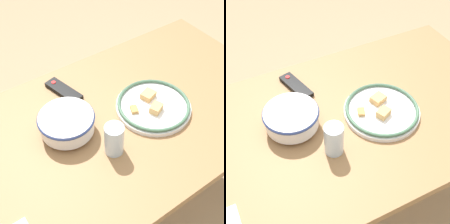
# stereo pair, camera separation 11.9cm
# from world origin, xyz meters

# --- Properties ---
(ground_plane) EXTENTS (8.00, 8.00, 0.00)m
(ground_plane) POSITION_xyz_m (0.00, 0.00, 0.00)
(ground_plane) COLOR #9E8460
(dining_table) EXTENTS (1.54, 0.81, 0.77)m
(dining_table) POSITION_xyz_m (0.00, 0.00, 0.68)
(dining_table) COLOR olive
(dining_table) RESTS_ON ground_plane
(noodle_bowl) EXTENTS (0.21, 0.21, 0.09)m
(noodle_bowl) POSITION_xyz_m (-0.15, 0.05, 0.82)
(noodle_bowl) COLOR silver
(noodle_bowl) RESTS_ON dining_table
(food_plate) EXTENTS (0.30, 0.30, 0.05)m
(food_plate) POSITION_xyz_m (0.19, -0.04, 0.78)
(food_plate) COLOR white
(food_plate) RESTS_ON dining_table
(tv_remote) EXTENTS (0.10, 0.19, 0.02)m
(tv_remote) POSITION_xyz_m (-0.06, 0.25, 0.78)
(tv_remote) COLOR black
(tv_remote) RESTS_ON dining_table
(drinking_glass) EXTENTS (0.07, 0.07, 0.13)m
(drinking_glass) POSITION_xyz_m (-0.06, -0.12, 0.83)
(drinking_glass) COLOR silver
(drinking_glass) RESTS_ON dining_table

